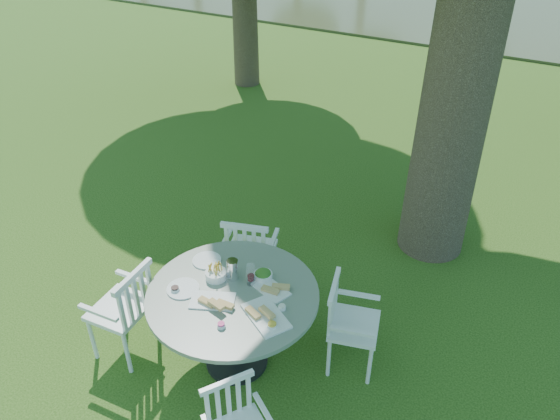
{
  "coord_description": "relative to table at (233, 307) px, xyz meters",
  "views": [
    {
      "loc": [
        2.17,
        -3.83,
        3.91
      ],
      "look_at": [
        0.0,
        0.2,
        0.85
      ],
      "focal_mm": 35.0,
      "sensor_mm": 36.0,
      "label": 1
    }
  ],
  "objects": [
    {
      "name": "ground",
      "position": [
        -0.23,
        1.05,
        -0.68
      ],
      "size": [
        140.0,
        140.0,
        0.0
      ],
      "primitive_type": "plane",
      "color": "#1C3B0C",
      "rests_on": "ground"
    },
    {
      "name": "table",
      "position": [
        0.0,
        0.0,
        0.0
      ],
      "size": [
        1.44,
        1.44,
        0.83
      ],
      "color": "black",
      "rests_on": "ground"
    },
    {
      "name": "chair_ne",
      "position": [
        0.83,
        0.46,
        -0.15
      ],
      "size": [
        0.52,
        0.54,
        0.89
      ],
      "rotation": [
        0.0,
        0.0,
        -4.47
      ],
      "color": "white",
      "rests_on": "ground"
    },
    {
      "name": "chair_nw",
      "position": [
        -0.38,
        0.86,
        -0.13
      ],
      "size": [
        0.57,
        0.55,
        0.93
      ],
      "rotation": [
        0.0,
        0.0,
        -2.86
      ],
      "color": "white",
      "rests_on": "ground"
    },
    {
      "name": "chair_sw",
      "position": [
        -0.88,
        -0.34,
        -0.11
      ],
      "size": [
        0.49,
        0.52,
        0.97
      ],
      "rotation": [
        0.0,
        0.0,
        -1.51
      ],
      "color": "white",
      "rests_on": "ground"
    },
    {
      "name": "tableware",
      "position": [
        -0.03,
        0.07,
        0.19
      ],
      "size": [
        1.18,
        0.77,
        0.2
      ],
      "color": "white",
      "rests_on": "table"
    }
  ]
}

